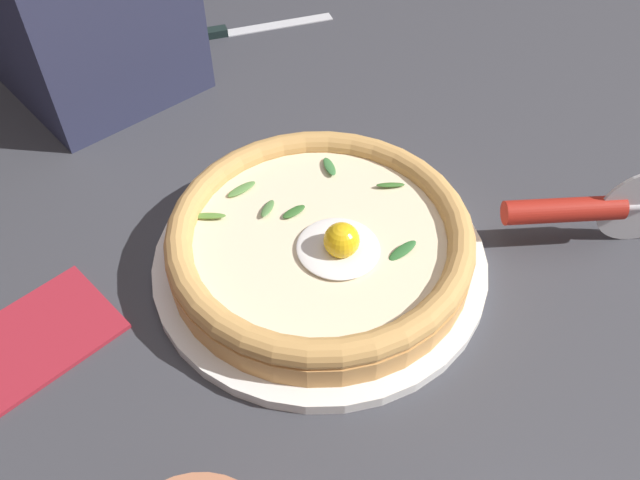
{
  "coord_description": "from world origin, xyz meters",
  "views": [
    {
      "loc": [
        -0.26,
        0.3,
        0.44
      ],
      "look_at": [
        -0.03,
        0.01,
        0.03
      ],
      "focal_mm": 35.77,
      "sensor_mm": 36.0,
      "label": 1
    }
  ],
  "objects": [
    {
      "name": "ground_plane",
      "position": [
        0.0,
        0.0,
        -0.01
      ],
      "size": [
        2.4,
        2.4,
        0.03
      ],
      "primitive_type": "cube",
      "color": "#3A3B41",
      "rests_on": "ground"
    },
    {
      "name": "pizza_plate",
      "position": [
        -0.03,
        0.01,
        0.01
      ],
      "size": [
        0.3,
        0.3,
        0.01
      ],
      "primitive_type": "cylinder",
      "color": "white",
      "rests_on": "ground"
    },
    {
      "name": "pizza",
      "position": [
        -0.03,
        0.01,
        0.03
      ],
      "size": [
        0.27,
        0.27,
        0.06
      ],
      "color": "tan",
      "rests_on": "pizza_plate"
    },
    {
      "name": "pizza_cutter",
      "position": [
        -0.2,
        -0.16,
        0.04
      ],
      "size": [
        0.14,
        0.12,
        0.08
      ],
      "color": "silver",
      "rests_on": "ground"
    },
    {
      "name": "table_knife",
      "position": [
        0.31,
        -0.23,
        0.0
      ],
      "size": [
        0.15,
        0.21,
        0.01
      ],
      "color": "silver",
      "rests_on": "ground"
    },
    {
      "name": "folded_napkin",
      "position": [
        0.1,
        0.22,
        0.0
      ],
      "size": [
        0.11,
        0.15,
        0.01
      ],
      "primitive_type": "cube",
      "rotation": [
        0.0,
        0.0,
        4.58
      ],
      "color": "#A3212F",
      "rests_on": "ground"
    }
  ]
}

